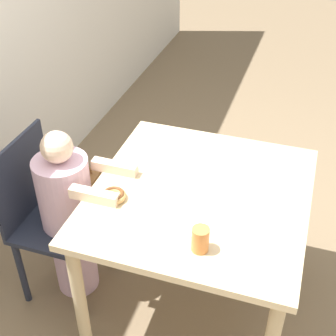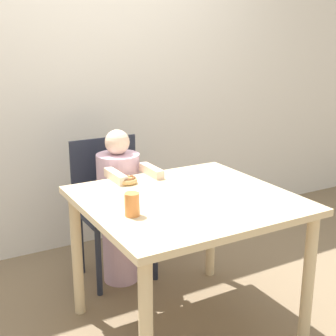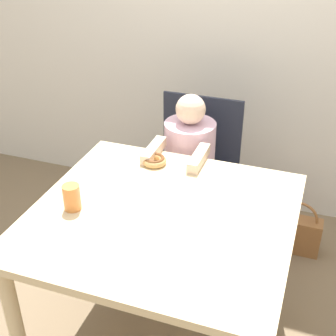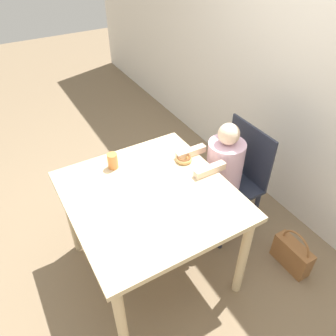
% 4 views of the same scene
% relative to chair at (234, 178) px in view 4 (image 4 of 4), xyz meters
% --- Properties ---
extents(ground_plane, '(12.00, 12.00, 0.00)m').
position_rel_chair_xyz_m(ground_plane, '(0.09, -0.77, -0.48)').
color(ground_plane, '#7A664C').
extents(wall_back, '(8.00, 0.05, 2.50)m').
position_rel_chair_xyz_m(wall_back, '(0.09, 0.57, 0.77)').
color(wall_back, silver).
rests_on(wall_back, ground_plane).
extents(dining_table, '(1.02, 0.97, 0.76)m').
position_rel_chair_xyz_m(dining_table, '(0.09, -0.77, 0.17)').
color(dining_table, beige).
rests_on(dining_table, ground_plane).
extents(chair, '(0.45, 0.39, 0.90)m').
position_rel_chair_xyz_m(chair, '(0.00, 0.00, 0.00)').
color(chair, '#232838').
rests_on(chair, ground_plane).
extents(child_figure, '(0.28, 0.47, 1.00)m').
position_rel_chair_xyz_m(child_figure, '(-0.00, -0.12, 0.01)').
color(child_figure, silver).
rests_on(child_figure, ground_plane).
extents(donut, '(0.11, 0.11, 0.04)m').
position_rel_chair_xyz_m(donut, '(-0.08, -0.42, 0.30)').
color(donut, tan).
rests_on(donut, dining_table).
extents(napkin, '(0.33, 0.33, 0.00)m').
position_rel_chair_xyz_m(napkin, '(-0.04, -0.71, 0.28)').
color(napkin, white).
rests_on(napkin, dining_table).
extents(handbag, '(0.30, 0.11, 0.34)m').
position_rel_chair_xyz_m(handbag, '(0.59, 0.13, -0.36)').
color(handbag, brown).
rests_on(handbag, ground_plane).
extents(cup, '(0.07, 0.07, 0.11)m').
position_rel_chair_xyz_m(cup, '(-0.26, -0.86, 0.33)').
color(cup, orange).
rests_on(cup, dining_table).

